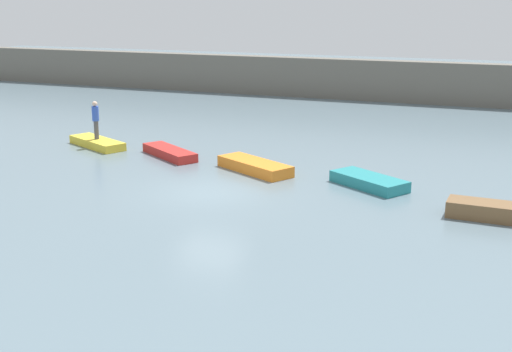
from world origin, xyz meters
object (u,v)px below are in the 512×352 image
rowboat_red (170,153)px  rowboat_brown (494,211)px  rowboat_teal (369,181)px  person_blue_shirt (96,118)px  rowboat_yellow (97,143)px  rowboat_orange (255,166)px

rowboat_red → rowboat_brown: 14.48m
rowboat_red → rowboat_brown: bearing=17.4°
rowboat_teal → person_blue_shirt: person_blue_shirt is taller
rowboat_teal → rowboat_brown: rowboat_brown is taller
rowboat_yellow → person_blue_shirt: 1.20m
rowboat_yellow → rowboat_brown: rowboat_brown is taller
rowboat_yellow → rowboat_red: (4.23, -0.55, 0.01)m
rowboat_yellow → rowboat_orange: (8.76, -1.58, 0.04)m
rowboat_red → rowboat_yellow: bearing=-154.7°
rowboat_brown → person_blue_shirt: person_blue_shirt is taller
rowboat_red → rowboat_orange: 4.64m
rowboat_yellow → rowboat_teal: bearing=17.2°
rowboat_teal → rowboat_brown: 5.13m
rowboat_orange → rowboat_brown: rowboat_brown is taller
rowboat_brown → rowboat_red: bearing=166.5°
rowboat_brown → rowboat_teal: bearing=155.2°
rowboat_orange → rowboat_brown: (9.43, -2.81, 0.04)m
rowboat_yellow → person_blue_shirt: person_blue_shirt is taller
rowboat_yellow → rowboat_orange: 8.90m
rowboat_yellow → rowboat_orange: size_ratio=0.98×
rowboat_teal → rowboat_brown: (4.58, -2.29, 0.06)m
rowboat_yellow → rowboat_brown: 18.72m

